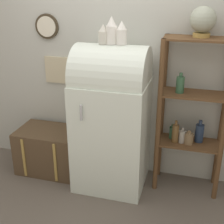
# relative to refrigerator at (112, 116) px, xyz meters

# --- Properties ---
(ground_plane) EXTENTS (12.00, 12.00, 0.00)m
(ground_plane) POSITION_rel_refrigerator_xyz_m (0.00, -0.22, -0.81)
(ground_plane) COLOR #60564C
(wall_back) EXTENTS (7.00, 0.09, 2.70)m
(wall_back) POSITION_rel_refrigerator_xyz_m (-0.00, 0.36, 0.54)
(wall_back) COLOR #B7B7AD
(wall_back) RESTS_ON ground_plane
(refrigerator) EXTENTS (0.74, 0.70, 1.57)m
(refrigerator) POSITION_rel_refrigerator_xyz_m (0.00, 0.00, 0.00)
(refrigerator) COLOR silver
(refrigerator) RESTS_ON ground_plane
(suitcase_trunk) EXTENTS (0.71, 0.50, 0.52)m
(suitcase_trunk) POSITION_rel_refrigerator_xyz_m (-0.79, 0.05, -0.55)
(suitcase_trunk) COLOR brown
(suitcase_trunk) RESTS_ON ground_plane
(shelf_unit) EXTENTS (0.68, 0.34, 1.64)m
(shelf_unit) POSITION_rel_refrigerator_xyz_m (0.80, 0.14, 0.09)
(shelf_unit) COLOR brown
(shelf_unit) RESTS_ON ground_plane
(globe) EXTENTS (0.24, 0.24, 0.28)m
(globe) POSITION_rel_refrigerator_xyz_m (0.82, 0.18, 0.98)
(globe) COLOR #AD8942
(globe) RESTS_ON shelf_unit
(vase_left) EXTENTS (0.09, 0.09, 0.19)m
(vase_left) POSITION_rel_refrigerator_xyz_m (-0.08, -0.00, 0.84)
(vase_left) COLOR beige
(vase_left) RESTS_ON refrigerator
(vase_center) EXTENTS (0.11, 0.11, 0.26)m
(vase_center) POSITION_rel_refrigerator_xyz_m (-0.01, 0.01, 0.88)
(vase_center) COLOR white
(vase_center) RESTS_ON refrigerator
(vase_right) EXTENTS (0.10, 0.10, 0.22)m
(vase_right) POSITION_rel_refrigerator_xyz_m (0.09, 0.01, 0.86)
(vase_right) COLOR white
(vase_right) RESTS_ON refrigerator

